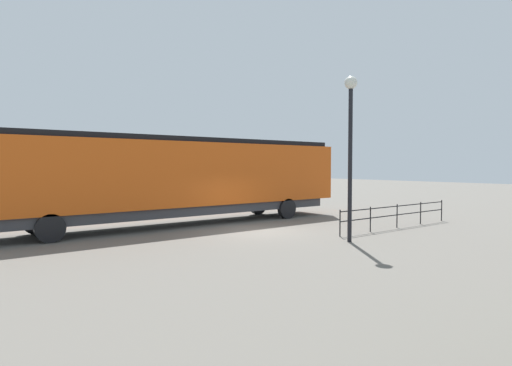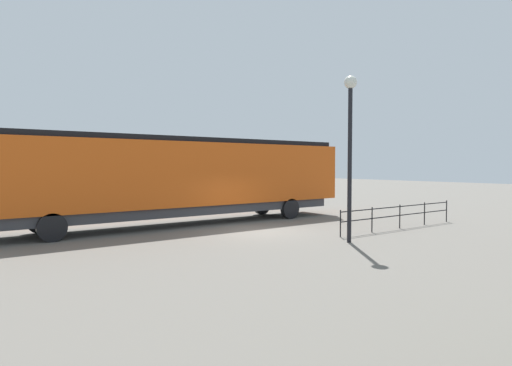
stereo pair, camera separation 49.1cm
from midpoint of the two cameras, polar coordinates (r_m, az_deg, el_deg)
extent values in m
plane|color=#666059|center=(18.89, -0.30, -6.51)|extent=(120.00, 120.00, 0.00)
cube|color=#D15114|center=(21.05, -11.14, 1.21)|extent=(2.87, 18.69, 3.01)
cube|color=black|center=(25.84, 5.42, 0.45)|extent=(2.76, 2.19, 2.11)
cube|color=black|center=(21.08, -11.17, 5.63)|extent=(2.58, 17.94, 0.24)
cube|color=#38383D|center=(21.15, -11.10, -3.48)|extent=(2.58, 17.19, 0.45)
cylinder|color=black|center=(25.45, -0.30, -2.96)|extent=(0.30, 1.10, 1.10)
cylinder|color=black|center=(23.47, 3.53, -3.42)|extent=(0.30, 1.10, 1.10)
cylinder|color=black|center=(20.51, -27.91, -4.53)|extent=(0.30, 1.10, 1.10)
cylinder|color=black|center=(18.01, -26.48, -5.43)|extent=(0.30, 1.10, 1.10)
cylinder|color=black|center=(16.49, 11.60, 2.39)|extent=(0.16, 0.16, 5.87)
sphere|color=silver|center=(16.78, 11.69, 12.96)|extent=(0.48, 0.48, 0.48)
cube|color=black|center=(20.91, 17.66, -2.96)|extent=(0.04, 7.97, 0.04)
cube|color=black|center=(20.95, 17.65, -4.07)|extent=(0.04, 7.97, 0.04)
cylinder|color=black|center=(17.84, 10.36, -5.28)|extent=(0.05, 0.05, 1.10)
cylinder|color=black|center=(19.36, 14.30, -4.72)|extent=(0.05, 0.05, 1.10)
cylinder|color=black|center=(20.96, 17.65, -4.22)|extent=(0.05, 0.05, 1.10)
cylinder|color=black|center=(22.62, 20.51, -3.78)|extent=(0.05, 0.05, 1.10)
cylinder|color=black|center=(24.33, 22.97, -3.39)|extent=(0.05, 0.05, 1.10)
camera|label=1|loc=(0.25, -90.81, -0.03)|focal=30.01mm
camera|label=2|loc=(0.25, 89.19, 0.03)|focal=30.01mm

